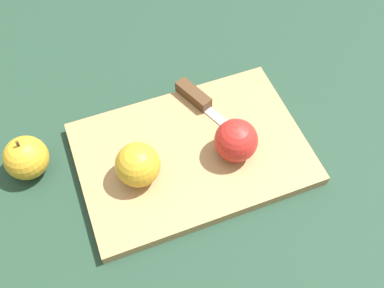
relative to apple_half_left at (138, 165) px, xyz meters
The scene contains 6 objects.
ground_plane 0.12m from the apple_half_left, 20.76° to the left, with size 4.00×4.00×0.00m, color #1E3828.
cutting_board 0.11m from the apple_half_left, 20.76° to the left, with size 0.44×0.34×0.02m.
apple_half_left is the anchor object (origin of this frame).
apple_half_right 0.17m from the apple_half_left, ahead, with size 0.07×0.07×0.07m.
knife 0.19m from the apple_half_left, 49.01° to the left, with size 0.12×0.16×0.02m.
apple_whole 0.20m from the apple_half_left, 162.83° to the left, with size 0.08×0.08×0.09m.
Camera 1 is at (-0.07, -0.42, 0.69)m, focal length 42.00 mm.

